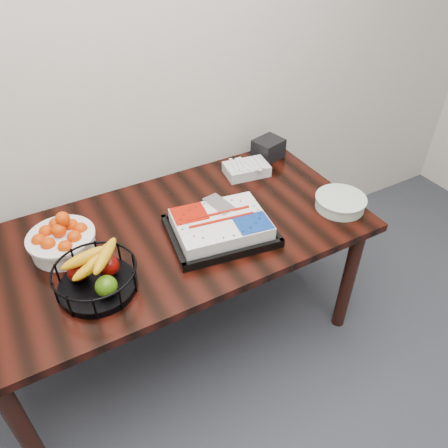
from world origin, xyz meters
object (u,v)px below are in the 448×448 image
tangerine_bowl (61,237)px  fruit_basket (95,276)px  napkin_box (268,149)px  cake_tray (221,227)px  table (173,245)px  plate_stack (340,202)px

tangerine_bowl → fruit_basket: bearing=-78.0°
fruit_basket → napkin_box: (1.15, 0.52, -0.02)m
cake_tray → fruit_basket: 0.58m
table → fruit_basket: 0.46m
cake_tray → napkin_box: 0.74m
tangerine_bowl → plate_stack: (1.25, -0.34, -0.05)m
cake_tray → tangerine_bowl: tangerine_bowl is taller
plate_stack → tangerine_bowl: bearing=164.7°
plate_stack → napkin_box: bearing=93.5°
fruit_basket → plate_stack: size_ratio=1.32×
plate_stack → napkin_box: size_ratio=1.59×
tangerine_bowl → napkin_box: 1.24m
tangerine_bowl → plate_stack: bearing=-15.3°
table → fruit_basket: (-0.40, -0.18, 0.16)m
cake_tray → napkin_box: bearing=39.4°
table → plate_stack: plate_stack is taller
table → cake_tray: cake_tray is taller
table → tangerine_bowl: (-0.46, 0.11, 0.16)m
table → tangerine_bowl: 0.50m
cake_tray → fruit_basket: (-0.58, -0.06, 0.03)m
tangerine_bowl → napkin_box: (1.21, 0.23, -0.02)m
cake_tray → plate_stack: 0.61m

